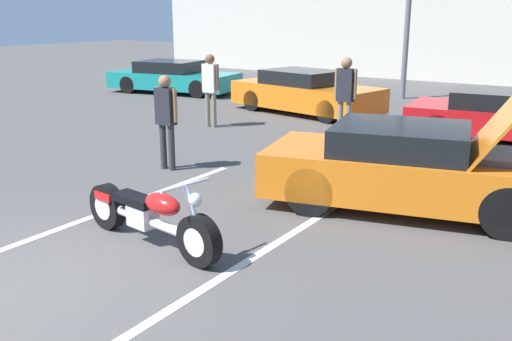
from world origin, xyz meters
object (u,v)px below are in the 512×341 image
(parked_car_mid_right_row, at_px, (502,116))
(spectator_near_motorcycle, at_px, (210,84))
(motorcycle, at_px, (149,216))
(spectator_by_show_car, at_px, (345,91))
(spectator_midground, at_px, (166,114))
(parked_car_mid_left_row, at_px, (305,93))
(show_car_hood_open, at_px, (412,168))
(parked_car_left_row, at_px, (173,77))

(parked_car_mid_right_row, relative_size, spectator_near_motorcycle, 2.37)
(motorcycle, xyz_separation_m, spectator_near_motorcycle, (-4.03, 6.39, 0.70))
(spectator_by_show_car, xyz_separation_m, spectator_midground, (-1.70, -3.88, -0.10))
(spectator_near_motorcycle, bearing_deg, parked_car_mid_right_row, 21.54)
(parked_car_mid_left_row, height_order, spectator_midground, spectator_midground)
(motorcycle, relative_size, spectator_near_motorcycle, 1.32)
(parked_car_mid_right_row, xyz_separation_m, spectator_by_show_car, (-2.84, -2.24, 0.59))
(show_car_hood_open, relative_size, spectator_midground, 2.58)
(parked_car_mid_right_row, height_order, parked_car_left_row, parked_car_left_row)
(parked_car_left_row, height_order, spectator_near_motorcycle, spectator_near_motorcycle)
(parked_car_mid_right_row, xyz_separation_m, spectator_midground, (-4.53, -6.12, 0.49))
(parked_car_mid_left_row, distance_m, spectator_near_motorcycle, 3.28)
(spectator_near_motorcycle, bearing_deg, motorcycle, -57.79)
(spectator_by_show_car, bearing_deg, parked_car_mid_right_row, 38.27)
(spectator_midground, bearing_deg, spectator_near_motorcycle, 116.64)
(spectator_midground, bearing_deg, parked_car_mid_right_row, 53.45)
(parked_car_mid_left_row, bearing_deg, spectator_near_motorcycle, -96.34)
(motorcycle, distance_m, show_car_hood_open, 3.82)
(parked_car_left_row, bearing_deg, motorcycle, -59.34)
(motorcycle, bearing_deg, spectator_midground, 136.66)
(parked_car_mid_right_row, xyz_separation_m, parked_car_mid_left_row, (-5.37, 0.58, 0.05))
(spectator_near_motorcycle, xyz_separation_m, spectator_by_show_car, (3.51, 0.27, 0.04))
(parked_car_mid_right_row, bearing_deg, spectator_midground, -132.48)
(motorcycle, relative_size, parked_car_mid_left_row, 0.51)
(show_car_hood_open, distance_m, spectator_midground, 4.45)
(parked_car_mid_right_row, relative_size, parked_car_left_row, 0.89)
(show_car_hood_open, distance_m, parked_car_left_row, 13.55)
(motorcycle, height_order, parked_car_mid_right_row, parked_car_mid_right_row)
(motorcycle, xyz_separation_m, parked_car_mid_left_row, (-3.05, 9.48, 0.20))
(parked_car_mid_left_row, height_order, parked_car_left_row, parked_car_mid_left_row)
(spectator_by_show_car, relative_size, spectator_midground, 1.08)
(show_car_hood_open, relative_size, parked_car_mid_right_row, 1.04)
(spectator_by_show_car, bearing_deg, spectator_midground, -113.65)
(parked_car_mid_right_row, distance_m, spectator_midground, 7.63)
(show_car_hood_open, distance_m, spectator_by_show_car, 4.50)
(spectator_near_motorcycle, relative_size, spectator_midground, 1.05)
(show_car_hood_open, height_order, parked_car_mid_right_row, show_car_hood_open)
(parked_car_mid_right_row, distance_m, parked_car_mid_left_row, 5.40)
(motorcycle, xyz_separation_m, parked_car_left_row, (-9.05, 10.67, 0.16))
(parked_car_mid_left_row, distance_m, parked_car_left_row, 6.12)
(show_car_hood_open, xyz_separation_m, spectator_midground, (-4.42, -0.33, 0.41))
(motorcycle, height_order, show_car_hood_open, show_car_hood_open)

